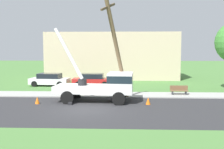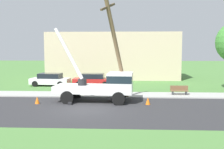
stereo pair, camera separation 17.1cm
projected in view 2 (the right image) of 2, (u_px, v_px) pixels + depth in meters
name	position (u px, v px, depth m)	size (l,w,h in m)	color
ground_plane	(101.00, 86.00, 30.73)	(120.00, 120.00, 0.00)	#477538
road_asphalt	(85.00, 109.00, 18.80)	(80.00, 8.93, 0.01)	#2B2B2D
sidewalk_strip	(94.00, 94.00, 24.56)	(80.00, 2.68, 0.10)	#9E9E99
utility_truck	(104.00, 84.00, 21.41)	(6.75, 3.21, 5.98)	silver
leaning_utility_pole	(116.00, 47.00, 21.56)	(2.27, 3.38, 8.52)	brown
traffic_cone_ahead	(148.00, 101.00, 20.43)	(0.36, 0.36, 0.56)	orange
traffic_cone_behind	(37.00, 100.00, 20.73)	(0.36, 0.36, 0.56)	orange
parked_sedan_white	(50.00, 80.00, 30.53)	(4.53, 2.25, 1.42)	silver
parked_sedan_red	(93.00, 80.00, 30.30)	(4.42, 2.06, 1.42)	#B21E1E
park_bench	(179.00, 91.00, 24.21)	(1.60, 0.45, 0.90)	brown
lowrise_building_backdrop	(113.00, 56.00, 38.06)	(18.00, 6.00, 6.40)	#C6B293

